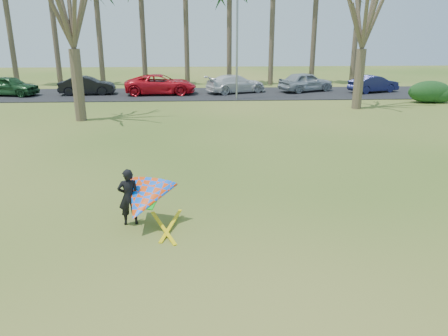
{
  "coord_description": "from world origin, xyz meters",
  "views": [
    {
      "loc": [
        -0.7,
        -11.46,
        5.55
      ],
      "look_at": [
        0.0,
        2.0,
        1.1
      ],
      "focal_mm": 35.0,
      "sensor_mm": 36.0,
      "label": 1
    }
  ],
  "objects_px": {
    "car_1": "(87,86)",
    "car_5": "(374,84)",
    "car_3": "(236,84)",
    "car_4": "(306,82)",
    "car_2": "(161,84)",
    "kite_flyer": "(142,200)",
    "bare_tree_right": "(366,8)",
    "car_0": "(10,86)",
    "streetlight": "(239,40)"
  },
  "relations": [
    {
      "from": "bare_tree_right",
      "to": "car_1",
      "type": "distance_m",
      "value": 21.98
    },
    {
      "from": "car_1",
      "to": "car_4",
      "type": "height_order",
      "value": "car_4"
    },
    {
      "from": "bare_tree_right",
      "to": "car_0",
      "type": "xyz_separation_m",
      "value": [
        -26.1,
        6.78,
        -5.73
      ]
    },
    {
      "from": "car_3",
      "to": "car_4",
      "type": "xyz_separation_m",
      "value": [
        6.02,
        0.4,
        0.08
      ]
    },
    {
      "from": "car_0",
      "to": "car_5",
      "type": "distance_m",
      "value": 29.94
    },
    {
      "from": "car_0",
      "to": "car_2",
      "type": "bearing_deg",
      "value": -76.06
    },
    {
      "from": "bare_tree_right",
      "to": "streetlight",
      "type": "xyz_separation_m",
      "value": [
        -7.84,
        4.0,
        -2.1
      ]
    },
    {
      "from": "car_3",
      "to": "car_0",
      "type": "bearing_deg",
      "value": 70.43
    },
    {
      "from": "car_1",
      "to": "car_4",
      "type": "bearing_deg",
      "value": -91.81
    },
    {
      "from": "car_3",
      "to": "car_4",
      "type": "distance_m",
      "value": 6.03
    },
    {
      "from": "car_1",
      "to": "car_3",
      "type": "xyz_separation_m",
      "value": [
        12.23,
        0.42,
        0.01
      ]
    },
    {
      "from": "car_4",
      "to": "car_5",
      "type": "bearing_deg",
      "value": -121.53
    },
    {
      "from": "car_1",
      "to": "car_4",
      "type": "relative_size",
      "value": 0.93
    },
    {
      "from": "car_2",
      "to": "car_5",
      "type": "bearing_deg",
      "value": -91.26
    },
    {
      "from": "bare_tree_right",
      "to": "car_5",
      "type": "bearing_deg",
      "value": 61.26
    },
    {
      "from": "car_3",
      "to": "car_2",
      "type": "bearing_deg",
      "value": 73.17
    },
    {
      "from": "car_0",
      "to": "car_3",
      "type": "relative_size",
      "value": 0.89
    },
    {
      "from": "car_1",
      "to": "kite_flyer",
      "type": "xyz_separation_m",
      "value": [
        7.59,
        -24.96,
        0.06
      ]
    },
    {
      "from": "car_4",
      "to": "bare_tree_right",
      "type": "bearing_deg",
      "value": 169.57
    },
    {
      "from": "car_5",
      "to": "car_2",
      "type": "bearing_deg",
      "value": 70.95
    },
    {
      "from": "car_3",
      "to": "car_5",
      "type": "bearing_deg",
      "value": -113.65
    },
    {
      "from": "car_5",
      "to": "car_0",
      "type": "bearing_deg",
      "value": 71.06
    },
    {
      "from": "bare_tree_right",
      "to": "car_0",
      "type": "relative_size",
      "value": 2.02
    },
    {
      "from": "car_0",
      "to": "car_4",
      "type": "distance_m",
      "value": 24.36
    },
    {
      "from": "car_4",
      "to": "car_5",
      "type": "relative_size",
      "value": 1.11
    },
    {
      "from": "car_0",
      "to": "car_3",
      "type": "height_order",
      "value": "car_0"
    },
    {
      "from": "car_2",
      "to": "car_4",
      "type": "height_order",
      "value": "car_4"
    },
    {
      "from": "car_2",
      "to": "kite_flyer",
      "type": "bearing_deg",
      "value": -177.89
    },
    {
      "from": "car_1",
      "to": "kite_flyer",
      "type": "distance_m",
      "value": 26.09
    },
    {
      "from": "car_3",
      "to": "kite_flyer",
      "type": "relative_size",
      "value": 2.13
    },
    {
      "from": "car_5",
      "to": "streetlight",
      "type": "bearing_deg",
      "value": 85.04
    },
    {
      "from": "streetlight",
      "to": "car_3",
      "type": "height_order",
      "value": "streetlight"
    },
    {
      "from": "bare_tree_right",
      "to": "car_5",
      "type": "xyz_separation_m",
      "value": [
        3.84,
        7.0,
        -5.8
      ]
    },
    {
      "from": "car_0",
      "to": "streetlight",
      "type": "bearing_deg",
      "value": -85.29
    },
    {
      "from": "streetlight",
      "to": "car_3",
      "type": "xyz_separation_m",
      "value": [
        0.06,
        3.42,
        -3.67
      ]
    },
    {
      "from": "bare_tree_right",
      "to": "car_4",
      "type": "xyz_separation_m",
      "value": [
        -1.76,
        7.82,
        -5.69
      ]
    },
    {
      "from": "streetlight",
      "to": "car_1",
      "type": "bearing_deg",
      "value": 166.15
    },
    {
      "from": "car_1",
      "to": "car_2",
      "type": "height_order",
      "value": "car_2"
    },
    {
      "from": "car_1",
      "to": "car_5",
      "type": "height_order",
      "value": "car_1"
    },
    {
      "from": "car_0",
      "to": "car_4",
      "type": "relative_size",
      "value": 0.95
    },
    {
      "from": "car_3",
      "to": "car_5",
      "type": "distance_m",
      "value": 11.63
    },
    {
      "from": "bare_tree_right",
      "to": "car_1",
      "type": "height_order",
      "value": "bare_tree_right"
    },
    {
      "from": "car_1",
      "to": "car_3",
      "type": "relative_size",
      "value": 0.87
    },
    {
      "from": "car_1",
      "to": "car_5",
      "type": "relative_size",
      "value": 1.03
    },
    {
      "from": "car_0",
      "to": "kite_flyer",
      "type": "height_order",
      "value": "kite_flyer"
    },
    {
      "from": "bare_tree_right",
      "to": "car_3",
      "type": "xyz_separation_m",
      "value": [
        -7.78,
        7.42,
        -5.77
      ]
    },
    {
      "from": "car_0",
      "to": "kite_flyer",
      "type": "xyz_separation_m",
      "value": [
        13.68,
        -24.73,
        0.01
      ]
    },
    {
      "from": "car_0",
      "to": "car_2",
      "type": "xyz_separation_m",
      "value": [
        12.08,
        0.12,
        0.03
      ]
    },
    {
      "from": "car_0",
      "to": "car_1",
      "type": "distance_m",
      "value": 6.09
    },
    {
      "from": "bare_tree_right",
      "to": "car_1",
      "type": "bearing_deg",
      "value": 160.72
    }
  ]
}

